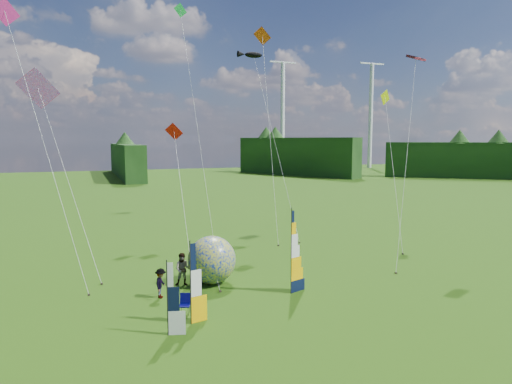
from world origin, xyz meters
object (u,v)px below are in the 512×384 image
object	(u,v)px
feather_banner_main	(291,253)
side_banner_left	(191,284)
spectator_b	(183,269)
bol_inflatable	(212,260)
spectator_a	(197,273)
kite_whale	(274,131)
spectator_d	(197,269)
camp_chair	(185,304)
side_banner_far	(167,299)
spectator_c	(161,283)

from	to	relation	value
feather_banner_main	side_banner_left	bearing A→B (deg)	179.12
feather_banner_main	spectator_b	size ratio (longest dim) A/B	2.41
bol_inflatable	spectator_a	xyz separation A→B (m)	(-0.95, -0.33, -0.58)
spectator_a	spectator_b	world-z (taller)	spectator_b
spectator_a	kite_whale	world-z (taller)	kite_whale
bol_inflatable	spectator_d	bearing A→B (deg)	-179.38
spectator_a	camp_chair	distance (m)	4.03
side_banner_left	spectator_b	xyz separation A→B (m)	(0.83, 5.58, -0.91)
side_banner_left	spectator_b	distance (m)	5.72
spectator_b	side_banner_far	bearing A→B (deg)	-87.97
spectator_d	kite_whale	distance (m)	18.90
spectator_c	camp_chair	world-z (taller)	spectator_c
feather_banner_main	kite_whale	size ratio (longest dim) A/B	0.25
side_banner_left	side_banner_far	world-z (taller)	side_banner_left
spectator_c	kite_whale	distance (m)	21.26
camp_chair	kite_whale	size ratio (longest dim) A/B	0.05
bol_inflatable	kite_whale	bearing A→B (deg)	54.28
side_banner_far	spectator_c	bearing A→B (deg)	100.27
side_banner_left	spectator_c	distance (m)	4.16
spectator_d	kite_whale	xyz separation A→B (m)	(10.53, 13.44, 8.09)
feather_banner_main	side_banner_far	bearing A→B (deg)	-178.07
side_banner_left	spectator_d	distance (m)	5.64
side_banner_far	camp_chair	size ratio (longest dim) A/B	3.31
spectator_d	camp_chair	bearing A→B (deg)	104.22
spectator_a	camp_chair	world-z (taller)	spectator_a
kite_whale	side_banner_far	bearing A→B (deg)	-113.70
bol_inflatable	kite_whale	world-z (taller)	kite_whale
spectator_b	kite_whale	distance (m)	19.16
spectator_c	spectator_d	bearing A→B (deg)	-33.64
spectator_d	kite_whale	world-z (taller)	kite_whale
side_banner_far	spectator_b	world-z (taller)	side_banner_far
bol_inflatable	spectator_a	world-z (taller)	bol_inflatable
side_banner_far	kite_whale	xyz separation A→B (m)	(13.31, 19.59, 7.45)
feather_banner_main	bol_inflatable	world-z (taller)	feather_banner_main
feather_banner_main	bol_inflatable	xyz separation A→B (m)	(-3.50, 3.25, -0.87)
spectator_a	side_banner_far	bearing A→B (deg)	-110.72
bol_inflatable	spectator_c	xyz separation A→B (m)	(-3.16, -1.38, -0.60)
spectator_a	spectator_d	xyz separation A→B (m)	(0.08, 0.32, 0.14)
feather_banner_main	side_banner_left	distance (m)	6.34
kite_whale	bol_inflatable	bearing A→B (deg)	-115.23
feather_banner_main	kite_whale	bearing A→B (deg)	49.53
side_banner_left	spectator_c	xyz separation A→B (m)	(-0.69, 3.96, -1.07)
camp_chair	spectator_b	bearing A→B (deg)	101.62
side_banner_left	spectator_a	distance (m)	5.34
spectator_a	camp_chair	bearing A→B (deg)	-108.27
side_banner_left	camp_chair	distance (m)	1.89
side_banner_far	spectator_a	distance (m)	6.47
spectator_b	spectator_a	bearing A→B (deg)	-20.21
feather_banner_main	spectator_a	world-z (taller)	feather_banner_main
side_banner_left	bol_inflatable	world-z (taller)	side_banner_left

